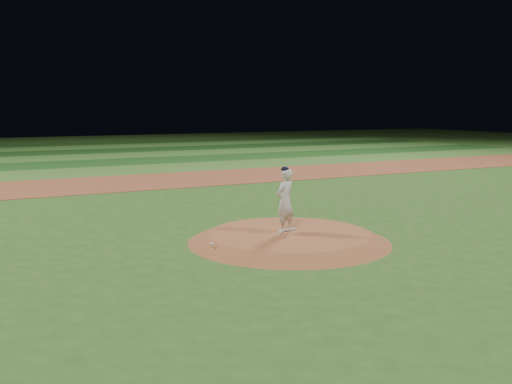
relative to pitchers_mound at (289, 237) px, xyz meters
The scene contains 12 objects.
ground 0.12m from the pitchers_mound, ahead, with size 120.00×120.00×0.00m, color #2D581C.
infield_dirt_band 14.00m from the pitchers_mound, 90.00° to the left, with size 70.00×6.00×0.02m, color brown.
outfield_stripe_0 19.50m from the pitchers_mound, 90.00° to the left, with size 70.00×5.00×0.02m, color #3C6D27.
outfield_stripe_1 24.50m from the pitchers_mound, 90.00° to the left, with size 70.00×5.00×0.02m, color #1B4A18.
outfield_stripe_2 29.50m from the pitchers_mound, 90.00° to the left, with size 70.00×5.00×0.02m, color #3A7029.
outfield_stripe_3 34.50m from the pitchers_mound, 90.00° to the left, with size 70.00×5.00×0.02m, color #184315.
outfield_stripe_4 39.50m from the pitchers_mound, 90.00° to the left, with size 70.00×5.00×0.02m, color #3C772B.
outfield_stripe_5 44.50m from the pitchers_mound, 90.00° to the left, with size 70.00×5.00×0.02m, color #1D4817.
pitchers_mound is the anchor object (origin of this frame).
pitching_rubber 0.34m from the pitchers_mound, 65.21° to the left, with size 0.56×0.14×0.03m, color beige.
rosin_bag 2.42m from the pitchers_mound, behind, with size 0.10×0.10×0.06m, color silver.
pitcher_on_mound 1.02m from the pitchers_mound, 157.28° to the left, with size 0.75×0.64×1.81m.
Camera 1 is at (-7.62, -13.10, 3.65)m, focal length 40.00 mm.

